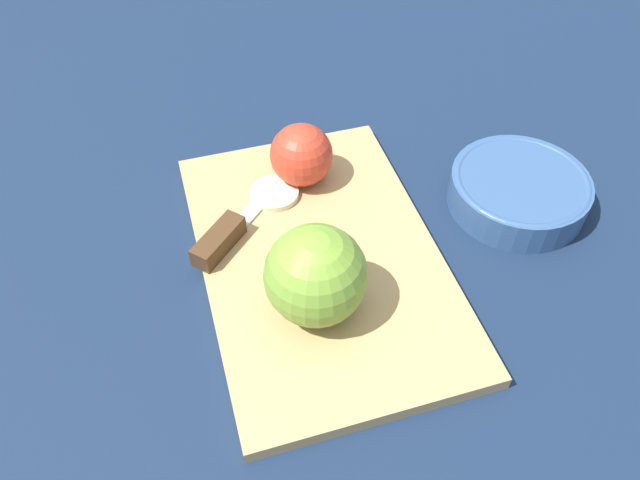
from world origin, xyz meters
The scene contains 7 objects.
ground_plane centered at (0.00, 0.00, 0.00)m, with size 4.00×4.00×0.00m, color #14233D.
cutting_board centered at (0.00, 0.00, 0.01)m, with size 0.36×0.24×0.01m.
apple_half_left centered at (-0.06, 0.02, 0.06)m, with size 0.09×0.09×0.09m.
apple_half_right centered at (0.11, -0.02, 0.05)m, with size 0.07×0.07×0.07m.
knife centered at (0.04, 0.08, 0.02)m, with size 0.11×0.12×0.02m.
apple_slice centered at (0.09, 0.02, 0.02)m, with size 0.05×0.05×0.01m.
bowl centered at (0.01, -0.22, 0.02)m, with size 0.14×0.14×0.04m.
Camera 1 is at (-0.37, 0.13, 0.47)m, focal length 35.00 mm.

